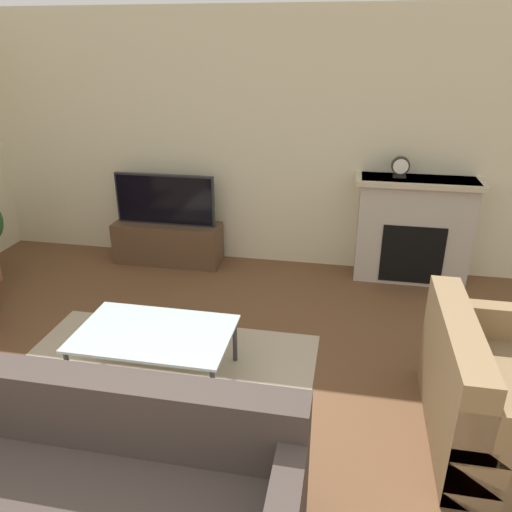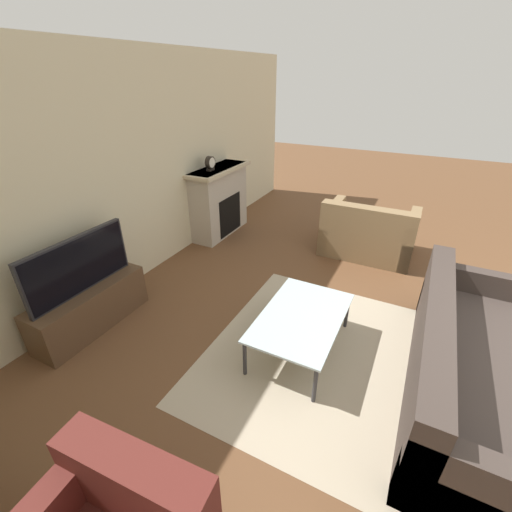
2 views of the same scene
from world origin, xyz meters
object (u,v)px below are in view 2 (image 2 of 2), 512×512
at_px(tv, 78,265).
at_px(couch_sectional, 463,368).
at_px(coffee_table, 302,318).
at_px(couch_loveseat, 368,235).
at_px(mantel_clock, 210,163).

height_order(tv, couch_sectional, tv).
xyz_separation_m(tv, coffee_table, (0.67, -2.08, -0.38)).
xyz_separation_m(couch_sectional, couch_loveseat, (2.28, 1.19, -0.00)).
relative_size(couch_sectional, mantel_clock, 10.92).
height_order(coffee_table, mantel_clock, mantel_clock).
xyz_separation_m(coffee_table, mantel_clock, (1.81, 2.16, 0.84)).
distance_m(couch_sectional, mantel_clock, 4.03).
xyz_separation_m(tv, mantel_clock, (2.48, 0.08, 0.46)).
bearing_deg(mantel_clock, tv, -178.12).
relative_size(tv, couch_loveseat, 0.89).
bearing_deg(coffee_table, mantel_clock, 50.09).
height_order(couch_loveseat, mantel_clock, mantel_clock).
relative_size(couch_sectional, coffee_table, 2.01).
height_order(couch_loveseat, coffee_table, couch_loveseat).
bearing_deg(couch_loveseat, tv, 53.40).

